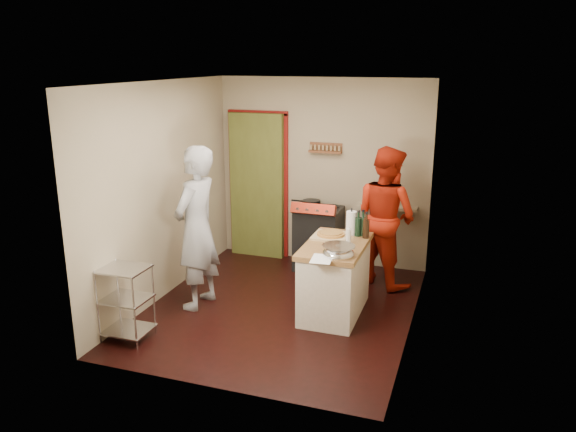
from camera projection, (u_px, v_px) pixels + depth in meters
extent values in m
plane|color=black|center=(281.00, 308.00, 6.61)|extent=(3.50, 3.50, 0.00)
cube|color=tan|center=(322.00, 172.00, 7.85)|extent=(3.00, 0.04, 2.60)
cube|color=#565B23|center=(261.00, 184.00, 8.26)|extent=(0.80, 0.40, 2.10)
cube|color=maroon|center=(233.00, 183.00, 8.33)|extent=(0.06, 0.06, 2.10)
cube|color=maroon|center=(286.00, 187.00, 8.07)|extent=(0.06, 0.06, 2.10)
cube|color=maroon|center=(258.00, 113.00, 7.91)|extent=(0.90, 0.06, 0.06)
cube|color=brown|center=(325.00, 152.00, 7.71)|extent=(0.46, 0.09, 0.03)
cube|color=brown|center=(326.00, 147.00, 7.73)|extent=(0.46, 0.02, 0.12)
cube|color=olive|center=(325.00, 148.00, 7.70)|extent=(0.42, 0.04, 0.07)
cube|color=tan|center=(388.00, 207.00, 7.58)|extent=(0.80, 0.18, 0.04)
cube|color=black|center=(373.00, 197.00, 7.61)|extent=(0.10, 0.14, 0.22)
cube|color=tan|center=(163.00, 192.00, 6.72)|extent=(0.04, 3.50, 2.60)
cube|color=tan|center=(417.00, 213.00, 5.80)|extent=(0.04, 3.50, 2.60)
cube|color=white|center=(280.00, 81.00, 5.90)|extent=(3.00, 3.50, 0.02)
cube|color=black|center=(318.00, 240.00, 7.79)|extent=(0.60, 0.55, 0.80)
cube|color=black|center=(319.00, 211.00, 7.68)|extent=(0.60, 0.55, 0.06)
cube|color=#9C2916|center=(313.00, 209.00, 7.40)|extent=(0.60, 0.15, 0.17)
cylinder|color=black|center=(311.00, 202.00, 7.82)|extent=(0.26, 0.26, 0.05)
cylinder|color=silver|center=(97.00, 307.00, 5.71)|extent=(0.02, 0.02, 0.80)
cylinder|color=silver|center=(134.00, 313.00, 5.58)|extent=(0.02, 0.02, 0.80)
cylinder|color=silver|center=(118.00, 294.00, 6.04)|extent=(0.02, 0.02, 0.80)
cylinder|color=silver|center=(154.00, 299.00, 5.90)|extent=(0.02, 0.02, 0.80)
cube|color=silver|center=(128.00, 329.00, 5.89)|extent=(0.48, 0.40, 0.02)
cube|color=silver|center=(126.00, 299.00, 5.79)|extent=(0.48, 0.40, 0.02)
cube|color=silver|center=(123.00, 269.00, 5.70)|extent=(0.48, 0.40, 0.02)
cube|color=beige|center=(335.00, 281.00, 6.41)|extent=(0.60, 1.06, 0.79)
cube|color=olive|center=(335.00, 246.00, 6.29)|extent=(0.66, 1.11, 0.05)
cube|color=tan|center=(331.00, 236.00, 6.51)|extent=(0.40, 0.40, 0.02)
cylinder|color=#B9873A|center=(331.00, 234.00, 6.51)|extent=(0.32, 0.32, 0.02)
ellipsoid|color=silver|center=(338.00, 250.00, 5.90)|extent=(0.35, 0.35, 0.11)
cylinder|color=white|center=(351.00, 223.00, 6.57)|extent=(0.12, 0.12, 0.28)
cylinder|color=silver|center=(348.00, 236.00, 6.27)|extent=(0.06, 0.06, 0.17)
cube|color=white|center=(322.00, 259.00, 5.80)|extent=(0.24, 0.32, 0.00)
cylinder|color=black|center=(363.00, 223.00, 6.52)|extent=(0.08, 0.08, 0.31)
cylinder|color=black|center=(366.00, 225.00, 6.44)|extent=(0.08, 0.08, 0.31)
cylinder|color=black|center=(358.00, 223.00, 6.51)|extent=(0.08, 0.08, 0.31)
imported|color=#B5B5BA|center=(196.00, 228.00, 6.46)|extent=(0.52, 0.74, 1.91)
imported|color=#A91D0B|center=(386.00, 216.00, 7.15)|extent=(1.11, 1.06, 1.80)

